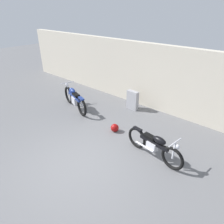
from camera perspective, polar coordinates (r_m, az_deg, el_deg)
ground_plane at (r=6.00m, az=-8.74°, el=-14.30°), size 40.00×40.00×0.00m
building_wall at (r=8.52m, az=14.60°, el=8.74°), size 18.00×0.30×2.70m
stone_marker at (r=8.73m, az=5.79°, el=3.34°), size 0.51×0.21×0.82m
helmet at (r=7.22m, az=0.78°, el=-4.47°), size 0.29×0.29×0.29m
motorcycle_black at (r=6.03m, az=11.75°, el=-9.17°), size 1.97×0.55×0.89m
motorcycle_blue at (r=8.83m, az=-10.51°, el=3.80°), size 2.17×0.88×1.00m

